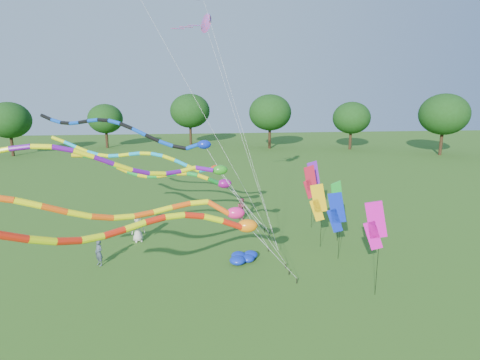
{
  "coord_description": "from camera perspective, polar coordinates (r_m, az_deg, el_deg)",
  "views": [
    {
      "loc": [
        -2.59,
        -18.79,
        9.84
      ],
      "look_at": [
        0.12,
        4.07,
        4.8
      ],
      "focal_mm": 30.0,
      "sensor_mm": 36.0,
      "label": 1
    }
  ],
  "objects": [
    {
      "name": "tube_kite_orange",
      "position": [
        18.6,
        -14.96,
        -4.0
      ],
      "size": [
        15.35,
        4.88,
        6.85
      ],
      "rotation": [
        0.0,
        0.0,
        0.28
      ],
      "color": "black",
      "rests_on": "ground"
    },
    {
      "name": "person_c",
      "position": [
        31.67,
        0.24,
        -4.1
      ],
      "size": [
        0.98,
        1.06,
        1.74
      ],
      "primitive_type": "imported",
      "rotation": [
        0.0,
        0.0,
        2.07
      ],
      "color": "#883142",
      "rests_on": "ground"
    },
    {
      "name": "tube_kite_green",
      "position": [
        27.65,
        -9.73,
        0.75
      ],
      "size": [
        13.1,
        2.09,
        6.37
      ],
      "rotation": [
        0.0,
        0.0,
        -0.13
      ],
      "color": "black",
      "rests_on": "ground"
    },
    {
      "name": "banner_pole_blue_a",
      "position": [
        24.42,
        13.53,
        -4.51
      ],
      "size": [
        1.1,
        0.53,
        4.16
      ],
      "rotation": [
        0.0,
        0.0,
        -0.41
      ],
      "color": "black",
      "rests_on": "ground"
    },
    {
      "name": "delta_kite_high_c",
      "position": [
        28.56,
        -5.02,
        21.32
      ],
      "size": [
        6.35,
        6.27,
        15.58
      ],
      "rotation": [
        0.0,
        0.0,
        0.52
      ],
      "color": "black",
      "rests_on": "ground"
    },
    {
      "name": "person_b",
      "position": [
        24.91,
        -19.43,
        -9.73
      ],
      "size": [
        0.67,
        0.66,
        1.55
      ],
      "primitive_type": "imported",
      "rotation": [
        0.0,
        0.0,
        -0.76
      ],
      "color": "#3C4554",
      "rests_on": "ground"
    },
    {
      "name": "tree_ring",
      "position": [
        22.12,
        0.62,
        1.81
      ],
      "size": [
        112.25,
        118.54,
        9.61
      ],
      "color": "#382314",
      "rests_on": "ground"
    },
    {
      "name": "banner_pole_orange",
      "position": [
        26.07,
        11.06,
        -3.18
      ],
      "size": [
        1.12,
        0.46,
        4.22
      ],
      "rotation": [
        0.0,
        0.0,
        -0.34
      ],
      "color": "black",
      "rests_on": "ground"
    },
    {
      "name": "ground",
      "position": [
        21.36,
        0.99,
        -15.08
      ],
      "size": [
        160.0,
        160.0,
        0.0
      ],
      "primitive_type": "plane",
      "color": "#2A5B18",
      "rests_on": "ground"
    },
    {
      "name": "banner_pole_magenta_a",
      "position": [
        20.4,
        18.65,
        -6.18
      ],
      "size": [
        1.12,
        0.46,
        4.85
      ],
      "rotation": [
        0.0,
        0.0,
        -0.34
      ],
      "color": "black",
      "rests_on": "ground"
    },
    {
      "name": "banner_pole_green",
      "position": [
        27.18,
        13.57,
        -2.72
      ],
      "size": [
        1.1,
        0.53,
        4.19
      ],
      "rotation": [
        0.0,
        0.0,
        0.41
      ],
      "color": "black",
      "rests_on": "ground"
    },
    {
      "name": "blue_nylon_heap",
      "position": [
        24.14,
        0.53,
        -11.17
      ],
      "size": [
        1.61,
        1.19,
        0.47
      ],
      "color": "#0D27AD",
      "rests_on": "ground"
    },
    {
      "name": "banner_pole_red",
      "position": [
        29.44,
        9.93,
        -0.31
      ],
      "size": [
        1.14,
        0.37,
        4.74
      ],
      "rotation": [
        0.0,
        0.0,
        0.25
      ],
      "color": "black",
      "rests_on": "ground"
    },
    {
      "name": "tube_kite_purple",
      "position": [
        19.03,
        -15.5,
        2.25
      ],
      "size": [
        14.69,
        3.92,
        8.38
      ],
      "rotation": [
        0.0,
        0.0,
        0.27
      ],
      "color": "black",
      "rests_on": "ground"
    },
    {
      "name": "banner_pole_violet",
      "position": [
        30.82,
        10.34,
        0.38
      ],
      "size": [
        1.15,
        0.32,
        4.82
      ],
      "rotation": [
        0.0,
        0.0,
        0.21
      ],
      "color": "black",
      "rests_on": "ground"
    },
    {
      "name": "person_a",
      "position": [
        27.92,
        -14.34,
        -6.69
      ],
      "size": [
        1.04,
        0.86,
        1.83
      ],
      "primitive_type": "imported",
      "rotation": [
        0.0,
        0.0,
        0.36
      ],
      "color": "beige",
      "rests_on": "ground"
    },
    {
      "name": "tube_kite_cyan",
      "position": [
        28.78,
        -12.22,
        2.94
      ],
      "size": [
        14.69,
        3.16,
        7.3
      ],
      "rotation": [
        0.0,
        0.0,
        -0.17
      ],
      "color": "black",
      "rests_on": "ground"
    },
    {
      "name": "tube_kite_red",
      "position": [
        16.74,
        -12.69,
        -6.56
      ],
      "size": [
        13.73,
        6.98,
        6.76
      ],
      "rotation": [
        0.0,
        0.0,
        0.43
      ],
      "color": "black",
      "rests_on": "ground"
    },
    {
      "name": "tube_kite_blue",
      "position": [
        26.74,
        -14.59,
        6.51
      ],
      "size": [
        14.75,
        6.22,
        8.92
      ],
      "rotation": [
        0.0,
        0.0,
        -0.36
      ],
      "color": "black",
      "rests_on": "ground"
    }
  ]
}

